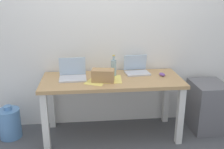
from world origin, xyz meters
TOP-DOWN VIEW (x-y plane):
  - ground_plane at (0.00, 0.00)m, footprint 8.00×8.00m
  - back_wall at (0.00, 0.39)m, footprint 5.20×0.08m
  - desk at (0.00, 0.00)m, footprint 1.62×0.66m
  - laptop_left at (-0.45, 0.06)m, footprint 0.32×0.25m
  - laptop_right at (0.32, 0.18)m, footprint 0.31×0.26m
  - beer_bottle at (0.03, 0.11)m, footprint 0.06×0.06m
  - computer_mouse at (0.61, 0.05)m, footprint 0.07×0.11m
  - cardboard_box at (-0.11, -0.08)m, footprint 0.27×0.18m
  - paper_yellow_folder at (-0.17, -0.06)m, footprint 0.32×0.36m
  - paper_sheet_center at (0.00, -0.02)m, footprint 0.23×0.31m
  - water_cooler_jug at (-1.23, 0.06)m, footprint 0.26×0.26m
  - filing_cabinet at (1.22, 0.04)m, footprint 0.40×0.48m

SIDE VIEW (x-z plane):
  - ground_plane at x=0.00m, z-range 0.00..0.00m
  - water_cooler_jug at x=-1.23m, z-range -0.02..0.39m
  - filing_cabinet at x=1.22m, z-range 0.00..0.61m
  - desk at x=0.00m, z-range 0.26..0.99m
  - paper_yellow_folder at x=-0.17m, z-range 0.73..0.73m
  - paper_sheet_center at x=0.00m, z-range 0.73..0.73m
  - computer_mouse at x=0.61m, z-range 0.73..0.76m
  - laptop_right at x=0.32m, z-range 0.67..0.88m
  - laptop_left at x=-0.45m, z-range 0.66..0.89m
  - cardboard_box at x=-0.11m, z-range 0.73..0.87m
  - beer_bottle at x=0.03m, z-range 0.71..0.96m
  - back_wall at x=0.00m, z-range 0.00..2.60m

